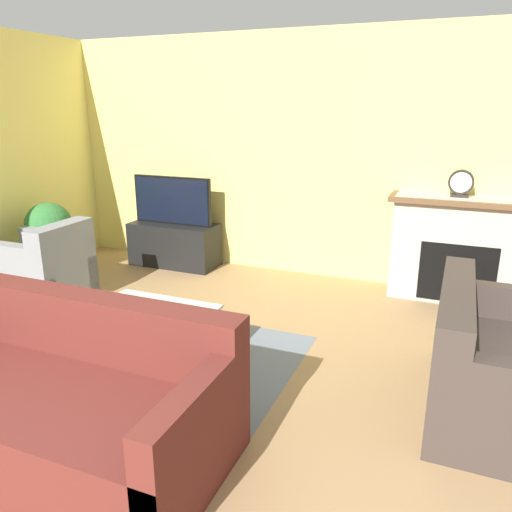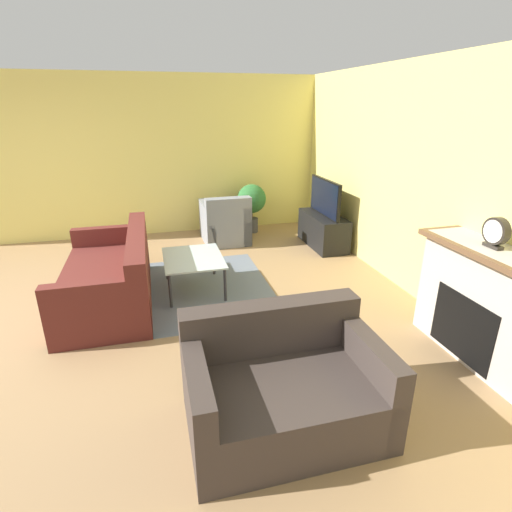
{
  "view_description": "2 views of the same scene",
  "coord_description": "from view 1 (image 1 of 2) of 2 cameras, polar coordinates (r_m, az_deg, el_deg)",
  "views": [
    {
      "loc": [
        1.8,
        -0.76,
        1.93
      ],
      "look_at": [
        0.38,
        2.69,
        0.79
      ],
      "focal_mm": 35.0,
      "sensor_mm": 36.0,
      "label": 1
    },
    {
      "loc": [
        4.39,
        1.67,
        2.21
      ],
      "look_at": [
        0.55,
        2.69,
        0.69
      ],
      "focal_mm": 28.0,
      "sensor_mm": 36.0,
      "label": 2
    }
  ],
  "objects": [
    {
      "name": "tv",
      "position": [
        6.13,
        -9.54,
        6.29
      ],
      "size": [
        1.03,
        0.06,
        0.58
      ],
      "color": "black",
      "rests_on": "tv_stand"
    },
    {
      "name": "mantel_clock",
      "position": [
        5.27,
        22.38,
        7.72
      ],
      "size": [
        0.24,
        0.07,
        0.27
      ],
      "color": "#28231E",
      "rests_on": "fireplace"
    },
    {
      "name": "potted_plant",
      "position": [
        6.1,
        -22.56,
        2.86
      ],
      "size": [
        0.52,
        0.52,
        0.88
      ],
      "color": "#47474C",
      "rests_on": "ground_plane"
    },
    {
      "name": "tv_stand",
      "position": [
        6.26,
        -9.28,
        1.32
      ],
      "size": [
        1.09,
        0.46,
        0.53
      ],
      "color": "black",
      "rests_on": "ground_plane"
    },
    {
      "name": "armchair_by_window",
      "position": [
        5.51,
        -23.35,
        -1.66
      ],
      "size": [
        0.91,
        0.75,
        0.82
      ],
      "rotation": [
        0.0,
        0.0,
        -1.56
      ],
      "color": "gray",
      "rests_on": "ground_plane"
    },
    {
      "name": "wall_back",
      "position": [
        5.78,
        4.2,
        11.19
      ],
      "size": [
        8.64,
        0.06,
        2.7
      ],
      "color": "#EADB72",
      "rests_on": "ground_plane"
    },
    {
      "name": "area_rug",
      "position": [
        4.01,
        -12.05,
        -12.15
      ],
      "size": [
        2.12,
        1.92,
        0.0
      ],
      "color": "slate",
      "rests_on": "ground_plane"
    },
    {
      "name": "coffee_table",
      "position": [
        3.84,
        -12.33,
        -6.94
      ],
      "size": [
        0.92,
        0.72,
        0.44
      ],
      "color": "#333338",
      "rests_on": "ground_plane"
    },
    {
      "name": "fireplace",
      "position": [
        5.4,
        22.27,
        0.94
      ],
      "size": [
        1.42,
        0.47,
        1.06
      ],
      "color": "#BCB2A3",
      "rests_on": "ground_plane"
    },
    {
      "name": "couch_loveseat",
      "position": [
        3.63,
        26.27,
        -11.72
      ],
      "size": [
        0.93,
        1.38,
        0.82
      ],
      "rotation": [
        0.0,
        0.0,
        1.57
      ],
      "color": "#3D332D",
      "rests_on": "ground_plane"
    },
    {
      "name": "couch_sectional",
      "position": [
        3.19,
        -21.23,
        -15.23
      ],
      "size": [
        1.99,
        0.96,
        0.82
      ],
      "color": "#5B231E",
      "rests_on": "ground_plane"
    }
  ]
}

